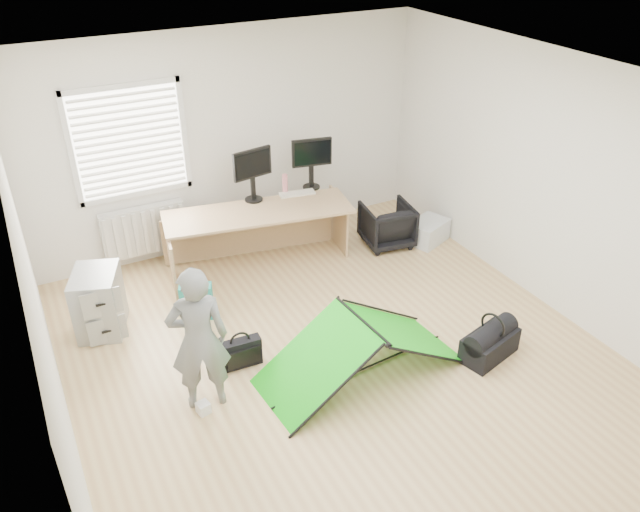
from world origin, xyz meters
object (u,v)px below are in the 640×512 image
thermos (285,184)px  monitor_left (253,182)px  person (199,339)px  desk (260,239)px  storage_crate (428,231)px  kite (362,347)px  duffel_bag (489,345)px  monitor_right (311,170)px  laptop_bag (241,353)px  office_chair (387,225)px  filing_cabinet (99,302)px

thermos → monitor_left: bearing=-177.2°
monitor_left → person: size_ratio=0.35×
desk → storage_crate: bearing=-1.6°
monitor_left → kite: (0.01, -2.53, -0.69)m
monitor_left → thermos: monitor_left is taller
desk → duffel_bag: bearing=-53.1°
monitor_right → storage_crate: bearing=-17.9°
laptop_bag → duffel_bag: laptop_bag is taller
thermos → storage_crate: (1.68, -0.77, -0.72)m
office_chair → kite: bearing=60.6°
monitor_right → thermos: 0.37m
person → filing_cabinet: bearing=-56.3°
filing_cabinet → person: size_ratio=0.48×
thermos → storage_crate: 1.98m
monitor_right → office_chair: bearing=-22.8°
monitor_right → laptop_bag: bearing=-120.8°
kite → laptop_bag: 1.17m
desk → office_chair: desk is taller
desk → monitor_left: monitor_left is taller
storage_crate → office_chair: bearing=159.2°
monitor_left → person: person is taller
office_chair → laptop_bag: bearing=37.1°
thermos → laptop_bag: size_ratio=0.61×
office_chair → kite: kite is taller
desk → storage_crate: 2.23m
desk → laptop_bag: (-0.90, -1.62, -0.23)m
filing_cabinet → thermos: 2.62m
desk → monitor_left: size_ratio=4.38×
thermos → person: size_ratio=0.17×
desk → thermos: thermos is taller
office_chair → storage_crate: bearing=168.3°
monitor_right → person: bearing=-123.2°
laptop_bag → storage_crate: bearing=24.7°
laptop_bag → person: bearing=-142.2°
office_chair → person: size_ratio=0.43×
monitor_left → duffel_bag: (1.25, -2.92, -0.86)m
kite → office_chair: bearing=47.4°
kite → monitor_left: bearing=86.2°
thermos → kite: size_ratio=0.12×
desk → person: person is taller
storage_crate → duffel_bag: (-0.85, -2.18, -0.01)m
monitor_right → laptop_bag: monitor_right is taller
monitor_left → office_chair: 1.83m
filing_cabinet → person: person is taller
kite → thermos: bearing=76.6°
laptop_bag → desk: bearing=64.9°
person → kite: size_ratio=0.73×
desk → person: bearing=-115.0°
filing_cabinet → monitor_left: (2.03, 0.69, 0.65)m
kite → duffel_bag: size_ratio=3.22×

